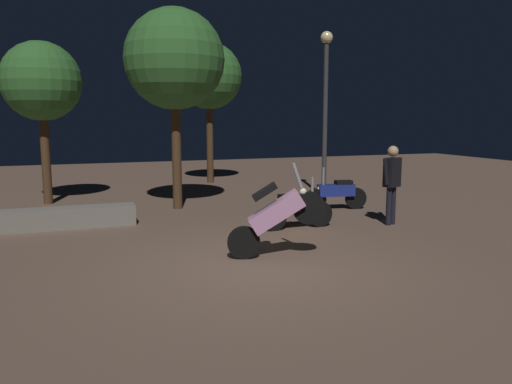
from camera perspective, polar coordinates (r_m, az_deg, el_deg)
ground_plane at (r=8.18m, az=0.21°, el=-8.46°), size 40.00×40.00×0.00m
motorcycle_pink_foreground at (r=8.51m, az=2.29°, el=-2.63°), size 1.62×0.56×1.63m
motorcycle_blue_parked_left at (r=13.21m, az=9.03°, el=-0.10°), size 1.66×0.44×1.11m
motorcycle_orange_parked_right at (r=10.85m, az=4.67°, el=-1.88°), size 1.66×0.32×1.11m
person_rider_beside at (r=11.53m, az=15.09°, el=1.58°), size 0.66×0.35×1.76m
streetlamp_near at (r=15.29m, az=7.86°, el=11.04°), size 0.36×0.36×4.84m
tree_left_bg at (r=13.30m, az=-9.19°, el=14.48°), size 2.53×2.53×5.09m
tree_center_bg at (r=18.54m, az=-5.32°, el=12.82°), size 2.35×2.35×5.01m
tree_right_bg at (r=14.99m, az=-23.08°, el=11.32°), size 2.11×2.11×4.39m
planter_wall_low at (r=11.67m, az=-21.33°, el=-2.77°), size 3.19×0.50×0.45m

